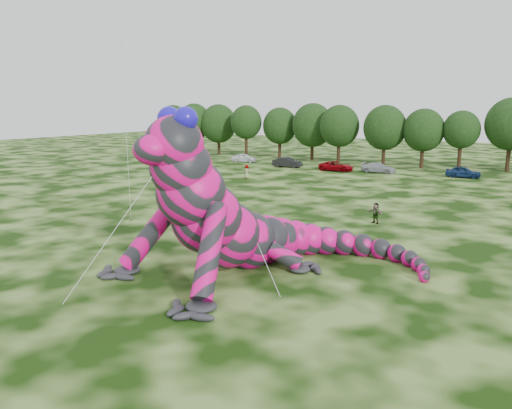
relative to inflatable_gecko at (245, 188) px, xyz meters
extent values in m
plane|color=#16330A|center=(2.15, -3.01, -4.65)|extent=(240.00, 240.00, 0.00)
cylinder|color=silver|center=(-12.79, 3.58, 4.69)|extent=(0.02, 0.02, 19.15)
cylinder|color=#382314|center=(-14.23, 5.09, -4.53)|extent=(0.08, 0.08, 0.24)
imported|color=white|center=(-29.59, 46.97, -3.93)|extent=(4.47, 2.53, 1.44)
imported|color=black|center=(-20.02, 44.31, -3.89)|extent=(4.76, 2.16, 1.52)
imported|color=#88030A|center=(-11.87, 43.98, -3.95)|extent=(5.22, 2.72, 1.40)
imported|color=#A7ABB2|center=(-6.03, 45.30, -3.95)|extent=(4.86, 2.07, 1.40)
imported|color=navy|center=(5.09, 46.05, -3.90)|extent=(4.45, 1.95, 1.49)
imported|color=gray|center=(-18.97, 30.72, -3.75)|extent=(0.95, 0.68, 1.80)
imported|color=gray|center=(3.22, 14.63, -3.81)|extent=(1.62, 1.11, 1.68)
camera|label=1|loc=(15.01, -23.91, 4.63)|focal=35.00mm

